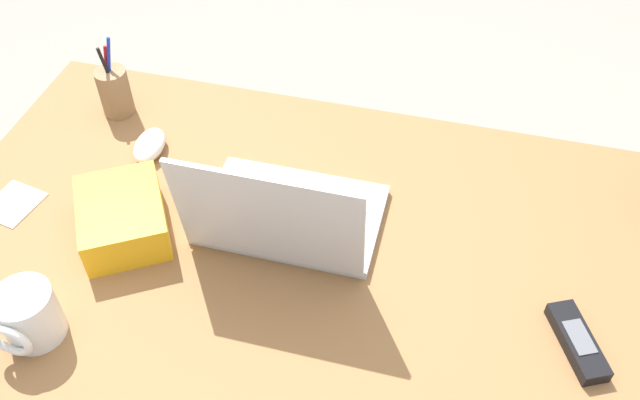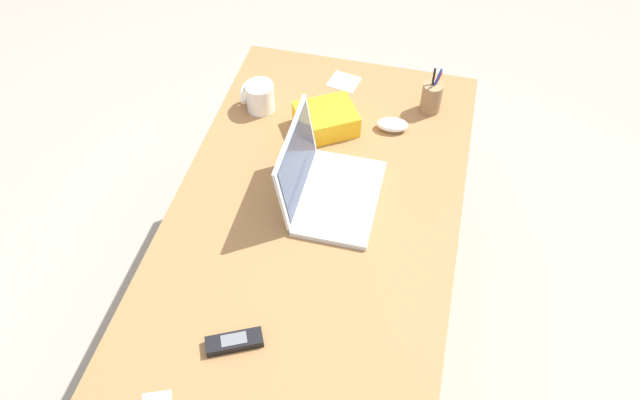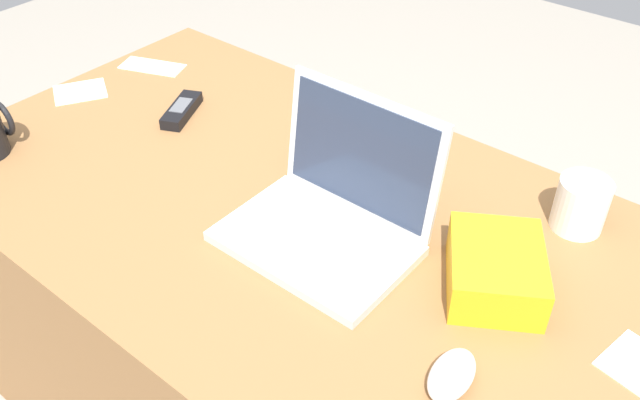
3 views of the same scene
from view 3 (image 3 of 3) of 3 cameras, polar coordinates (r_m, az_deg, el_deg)
name	(u,v)px [view 3 (image 3 of 3)]	position (r m, az deg, el deg)	size (l,w,h in m)	color
desk	(299,341)	(1.51, -1.77, -11.67)	(1.46, 0.81, 0.74)	olive
laptop	(331,213)	(1.15, 0.90, -1.06)	(0.32, 0.25, 0.24)	silver
computer_mouse	(452,375)	(0.98, 10.91, -14.11)	(0.06, 0.10, 0.04)	white
coffee_mug_tall	(582,203)	(1.26, 20.96, -0.27)	(0.09, 0.10, 0.10)	white
cordless_phone	(182,110)	(1.53, -11.44, 7.34)	(0.10, 0.14, 0.03)	black
snack_bag	(495,270)	(1.10, 14.39, -5.64)	(0.14, 0.18, 0.07)	#F2AD19
paper_note_near_laptop	(638,364)	(1.09, 24.93, -12.31)	(0.09, 0.10, 0.00)	white
paper_note_left	(152,66)	(1.75, -13.78, 10.74)	(0.15, 0.07, 0.00)	white
paper_note_right	(80,92)	(1.69, -19.34, 8.51)	(0.10, 0.11, 0.00)	white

